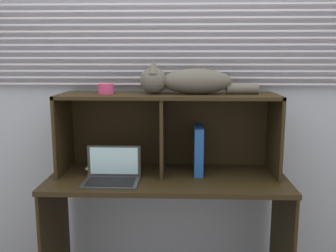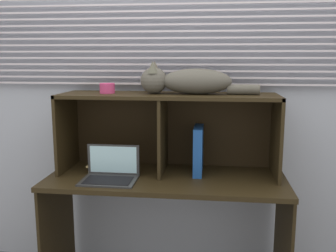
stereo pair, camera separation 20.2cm
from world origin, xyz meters
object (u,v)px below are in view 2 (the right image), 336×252
(binder_upright, at_px, (198,150))
(small_basket, at_px, (107,88))
(laptop, at_px, (110,173))
(book_stack, at_px, (108,166))
(cat, at_px, (186,81))

(binder_upright, bearing_deg, small_basket, 180.00)
(laptop, distance_m, book_stack, 0.21)
(laptop, xyz_separation_m, book_stack, (-0.07, 0.20, -0.01))
(book_stack, height_order, small_basket, small_basket)
(binder_upright, height_order, book_stack, binder_upright)
(cat, relative_size, book_stack, 3.18)
(laptop, xyz_separation_m, binder_upright, (0.53, 0.20, 0.11))
(cat, xyz_separation_m, book_stack, (-0.52, 0.00, -0.57))
(binder_upright, bearing_deg, laptop, -159.47)
(cat, bearing_deg, small_basket, 180.00)
(cat, xyz_separation_m, small_basket, (-0.51, 0.00, -0.05))
(binder_upright, xyz_separation_m, book_stack, (-0.60, 0.00, -0.13))
(binder_upright, xyz_separation_m, small_basket, (-0.59, 0.00, 0.39))
(laptop, relative_size, binder_upright, 1.08)
(cat, height_order, small_basket, cat)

